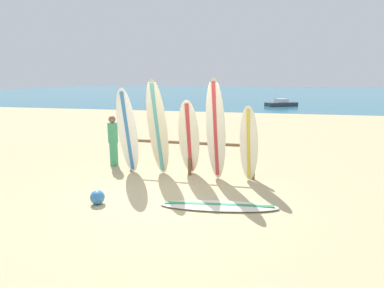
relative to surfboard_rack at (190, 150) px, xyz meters
The scene contains 12 objects.
ground_plane 1.79m from the surfboard_rack, 94.00° to the right, with size 120.00×120.00×0.00m, color tan.
ocean_water 56.36m from the surfboard_rack, 90.12° to the left, with size 120.00×80.00×0.01m, color teal.
surfboard_rack is the anchor object (origin of this frame).
surfboard_leaning_far_left 1.71m from the surfboard_rack, 165.19° to the right, with size 0.59×0.84×2.38m.
surfboard_leaning_left 1.04m from the surfboard_rack, 160.67° to the right, with size 0.61×0.74×2.60m.
surfboard_leaning_center_left 0.44m from the surfboard_rack, 79.86° to the right, with size 0.65×1.11×2.11m.
surfboard_leaning_center 1.06m from the surfboard_rack, 28.08° to the right, with size 0.57×0.71×2.63m.
surfboard_leaning_center_right 1.63m from the surfboard_rack, 10.69° to the right, with size 0.54×0.57×1.98m.
surfboard_lying_on_sand 2.37m from the surfboard_rack, 61.69° to the right, with size 2.47×0.85×0.08m.
beachgoer_standing 2.46m from the surfboard_rack, behind, with size 0.26×0.21×1.52m.
small_boat_offshore 23.28m from the surfboard_rack, 80.97° to the left, with size 3.17×2.50×0.71m.
beach_ball 2.83m from the surfboard_rack, 121.05° to the right, with size 0.30×0.30×0.30m, color #3372B2.
Camera 1 is at (1.96, -6.29, 2.59)m, focal length 29.09 mm.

